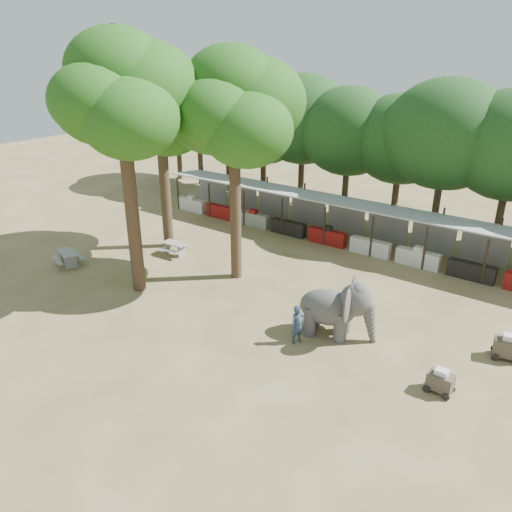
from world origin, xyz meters
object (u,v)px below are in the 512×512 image
Objects in this scene: yard_tree_center at (122,96)px; cart_front at (440,381)px; picnic_table_far at (175,247)px; yard_tree_left at (160,105)px; picnic_table_near at (68,256)px; yard_tree_back at (234,108)px; handler at (298,325)px; cart_back at (508,347)px; elephant at (337,308)px.

yard_tree_center reaches higher than cart_front.
cart_front is (16.29, -3.48, -0.02)m from picnic_table_far.
yard_tree_left is 7.92m from picnic_table_far.
yard_tree_center reaches higher than picnic_table_near.
handler is at bearing -31.41° from yard_tree_back.
cart_back is at bearing 32.72° from picnic_table_near.
elephant is (10.04, 1.75, -7.94)m from yard_tree_center.
yard_tree_back is 5.76× the size of picnic_table_near.
yard_tree_center is (3.00, -5.00, 1.01)m from yard_tree_left.
handler is 1.69× the size of cart_front.
yard_tree_center reaches higher than elephant.
picnic_table_near is at bearing -174.24° from cart_front.
yard_tree_left reaches higher than cart_front.
picnic_table_near is at bearing -174.33° from yard_tree_center.
picnic_table_far is (-4.55, 0.02, -8.07)m from yard_tree_back.
yard_tree_left is at bearing 88.47° from picnic_table_near.
elephant is 3.48× the size of cart_front.
yard_tree_left is 0.92× the size of yard_tree_center.
handler is 1.35× the size of cart_back.
yard_tree_left is 7.15× the size of picnic_table_far.
yard_tree_center is 5.04m from yard_tree_back.
yard_tree_center is 7.28× the size of handler.
yard_tree_left reaches higher than picnic_table_near.
yard_tree_center is 12.92m from elephant.
cart_back is at bearing 14.28° from yard_tree_center.
cart_back is (16.19, 4.12, -8.69)m from yard_tree_center.
yard_tree_center reaches higher than yard_tree_left.
handler reaches higher than cart_front.
yard_tree_center reaches higher than cart_back.
picnic_table_far is at bearing 71.48° from picnic_table_near.
picnic_table_far is at bearing 93.79° from handler.
handler is at bearing -139.93° from elephant.
picnic_table_far is (3.68, 4.54, -0.04)m from picnic_table_near.
picnic_table_near is at bearing 173.07° from elephant.
picnic_table_near is at bearing -112.02° from yard_tree_left.
yard_tree_left is 3.23× the size of elephant.
picnic_table_near is (-14.28, -0.83, -0.31)m from handler.
picnic_table_near is at bearing 178.18° from cart_back.
cart_back is at bearing -2.63° from yard_tree_left.
handler is 8.10m from cart_back.
elephant is (7.04, -2.25, -7.27)m from yard_tree_back.
elephant is 1.73× the size of picnic_table_near.
picnic_table_near is 21.92m from cart_back.
cart_back is (19.19, -0.88, -7.68)m from yard_tree_left.
yard_tree_center is 3.53× the size of elephant.
yard_tree_center reaches higher than picnic_table_far.
yard_tree_left is 20.68m from cart_back.
elephant is at bearing 28.94° from picnic_table_near.
yard_tree_back is 11.59× the size of cart_front.
picnic_table_near is 1.28× the size of picnic_table_far.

